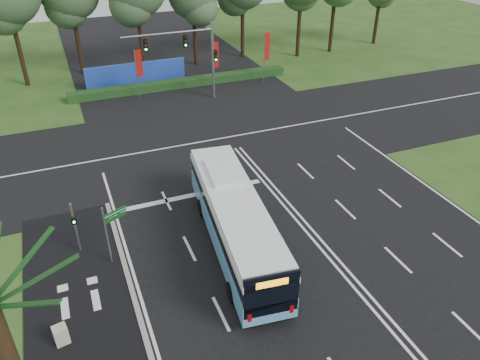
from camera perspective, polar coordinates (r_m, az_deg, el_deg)
name	(u,v)px	position (r m, az deg, el deg)	size (l,w,h in m)	color
ground	(297,222)	(27.80, 6.99, -5.09)	(120.00, 120.00, 0.00)	#244D19
road_main	(297,222)	(27.79, 6.99, -5.05)	(20.00, 120.00, 0.04)	black
road_cross	(226,138)	(37.14, -1.75, 5.16)	(120.00, 14.00, 0.05)	black
bike_path	(83,320)	(23.13, -18.59, -15.86)	(5.00, 18.00, 0.06)	black
kerb_strip	(136,305)	(23.12, -12.57, -14.60)	(0.25, 18.00, 0.12)	gray
city_bus	(235,221)	(24.74, -0.61, -5.00)	(3.89, 12.25, 3.46)	#589ECD
pedestrian_signal	(75,226)	(25.89, -19.45, -5.36)	(0.29, 0.40, 3.09)	gray
street_sign	(111,226)	(24.48, -15.44, -5.39)	(1.24, 0.62, 3.46)	gray
utility_cabinet	(61,335)	(22.19, -20.97, -17.25)	(0.58, 0.48, 0.97)	#C2B69C
banner_flag_left	(138,66)	(45.04, -12.28, 13.37)	(0.67, 0.20, 4.64)	gray
banner_flag_mid	(215,58)	(46.41, -3.08, 14.61)	(0.68, 0.21, 4.72)	gray
banner_flag_right	(266,50)	(48.20, 3.23, 15.53)	(0.71, 0.34, 5.11)	gray
traffic_light_gantry	(193,51)	(43.11, -5.69, 15.40)	(8.41, 0.28, 7.00)	gray
hedge	(182,83)	(48.02, -7.10, 11.64)	(22.00, 1.20, 0.80)	#193B15
blue_hoarding	(136,74)	(49.33, -12.55, 12.54)	(10.00, 0.30, 2.20)	blue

